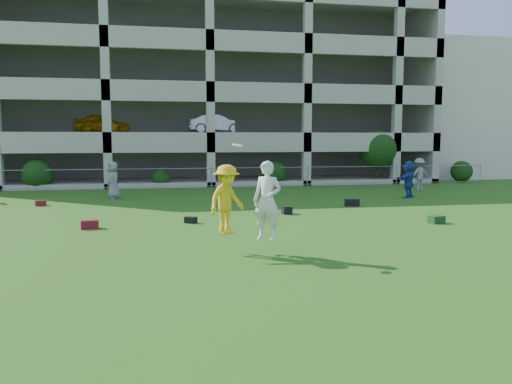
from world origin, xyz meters
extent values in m
plane|color=#235114|center=(0.00, 0.00, 0.00)|extent=(100.00, 100.00, 0.00)
cube|color=beige|center=(23.00, 28.00, 5.00)|extent=(16.00, 14.00, 10.00)
imported|color=gray|center=(-5.24, 14.03, 0.91)|extent=(0.91, 1.05, 1.82)
imported|color=#1F3F92|center=(9.12, 11.91, 0.92)|extent=(1.66, 1.50, 1.84)
imported|color=gray|center=(11.33, 14.91, 0.92)|extent=(1.30, 0.91, 1.84)
cube|color=#570F0F|center=(-5.23, 5.79, 0.14)|extent=(0.60, 0.39, 0.28)
cube|color=black|center=(-1.92, 6.28, 0.11)|extent=(0.47, 0.43, 0.22)
cube|color=#133614|center=(6.47, 4.71, 0.13)|extent=(0.57, 0.45, 0.26)
cube|color=black|center=(1.87, 7.72, 0.15)|extent=(0.38, 0.38, 0.30)
cube|color=black|center=(5.22, 9.41, 0.15)|extent=(0.64, 0.39, 0.30)
cube|color=#580F1B|center=(-8.15, 12.02, 0.12)|extent=(0.51, 0.40, 0.24)
cube|color=#153B1C|center=(1.43, 9.43, 0.12)|extent=(0.56, 0.41, 0.25)
imported|color=yellow|center=(-1.25, 1.52, 1.38)|extent=(1.30, 1.24, 1.77)
imported|color=white|center=(-0.27, 1.22, 1.37)|extent=(0.87, 0.80, 2.00)
cylinder|color=white|center=(-1.01, 1.33, 2.76)|extent=(0.28, 0.27, 0.11)
cube|color=#9E998C|center=(0.00, 32.75, 6.00)|extent=(30.00, 0.50, 12.00)
cube|color=#9E998C|center=(14.75, 26.00, 6.00)|extent=(0.50, 14.00, 12.00)
cube|color=#9E998C|center=(0.00, 26.00, 11.85)|extent=(30.00, 14.00, 0.30)
cube|color=#9E998C|center=(0.00, 26.00, 0.15)|extent=(30.00, 14.00, 0.30)
cube|color=#9E998C|center=(0.00, 26.00, 3.15)|extent=(30.00, 14.00, 0.30)
cube|color=#9E998C|center=(0.00, 26.00, 6.15)|extent=(30.00, 14.00, 0.30)
cube|color=#9E998C|center=(0.00, 26.00, 9.15)|extent=(30.00, 14.00, 0.30)
cube|color=#9E998C|center=(0.00, 19.15, 2.55)|extent=(30.00, 0.30, 0.90)
cube|color=#9E998C|center=(0.00, 19.15, 5.55)|extent=(30.00, 0.30, 0.90)
cube|color=#9E998C|center=(0.00, 19.15, 8.55)|extent=(30.00, 0.30, 0.90)
cube|color=#9E998C|center=(-6.00, 19.25, 6.00)|extent=(0.50, 0.50, 12.00)
cube|color=#9E998C|center=(0.00, 19.25, 6.00)|extent=(0.50, 0.50, 12.00)
cube|color=#9E998C|center=(6.00, 19.25, 6.00)|extent=(0.50, 0.50, 12.00)
cube|color=#9E998C|center=(12.00, 19.25, 6.00)|extent=(0.50, 0.50, 12.00)
cube|color=#605E59|center=(0.00, 28.00, 6.00)|extent=(29.00, 9.00, 11.60)
imported|color=#FFAD0D|center=(-6.71, 24.00, 3.96)|extent=(4.03, 2.00, 1.32)
imported|color=silver|center=(0.79, 24.00, 3.96)|extent=(4.18, 2.01, 1.32)
cylinder|color=gray|center=(-6.00, 19.00, 0.60)|extent=(0.06, 0.06, 1.20)
cylinder|color=gray|center=(0.00, 19.00, 0.60)|extent=(0.06, 0.06, 1.20)
cylinder|color=gray|center=(6.00, 19.00, 0.60)|extent=(0.06, 0.06, 1.20)
cylinder|color=gray|center=(12.00, 19.00, 0.60)|extent=(0.06, 0.06, 1.20)
cylinder|color=gray|center=(18.00, 19.00, 0.60)|extent=(0.06, 0.06, 1.20)
cylinder|color=gray|center=(0.00, 19.00, 1.15)|extent=(36.00, 0.04, 0.04)
cylinder|color=gray|center=(0.00, 19.00, 0.08)|extent=(36.00, 0.04, 0.04)
sphere|color=#163D11|center=(-10.00, 19.60, 0.88)|extent=(1.76, 1.76, 1.76)
sphere|color=#163D11|center=(-3.00, 19.60, 0.55)|extent=(1.10, 1.10, 1.10)
sphere|color=#163D11|center=(4.00, 19.60, 0.77)|extent=(1.54, 1.54, 1.54)
cylinder|color=#382314|center=(11.00, 19.80, 0.98)|extent=(0.16, 0.16, 1.96)
sphere|color=#163D11|center=(11.00, 19.80, 2.24)|extent=(2.52, 2.52, 2.52)
sphere|color=#163D11|center=(17.00, 19.60, 0.72)|extent=(1.43, 1.43, 1.43)
camera|label=1|loc=(-2.81, -10.96, 2.92)|focal=35.00mm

